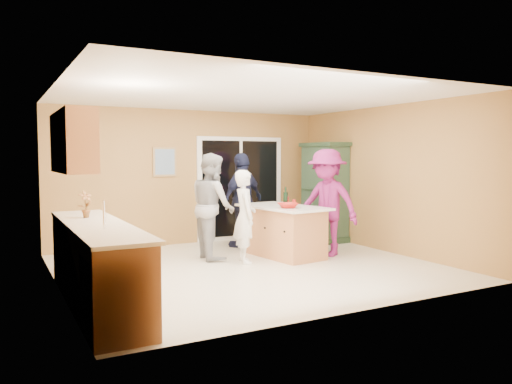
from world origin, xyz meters
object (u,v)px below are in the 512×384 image
green_hutch (325,193)px  woman_magenta (327,203)px  woman_white (245,216)px  woman_grey (213,206)px  woman_navy (243,200)px  kitchen_island (283,232)px

green_hutch → woman_magenta: 1.58m
woman_white → woman_grey: woman_grey is taller
woman_navy → woman_magenta: size_ratio=0.97×
woman_grey → woman_magenta: size_ratio=0.96×
woman_white → woman_grey: bearing=42.9°
woman_magenta → woman_grey: bearing=-134.2°
green_hutch → woman_magenta: (-0.90, -1.31, -0.05)m
kitchen_island → green_hutch: size_ratio=0.88×
woman_grey → woman_magenta: woman_magenta is taller
woman_white → woman_navy: (0.60, 1.28, 0.14)m
woman_grey → woman_navy: size_ratio=0.99×
kitchen_island → woman_magenta: 0.92m
green_hutch → woman_grey: bearing=-167.5°
green_hutch → woman_navy: (-1.80, 0.12, -0.08)m
woman_navy → woman_white: bearing=41.0°
kitchen_island → woman_magenta: (0.69, -0.31, 0.51)m
woman_grey → woman_navy: bearing=-48.0°
kitchen_island → woman_grey: (-1.13, 0.39, 0.48)m
green_hutch → woman_navy: 1.80m
green_hutch → woman_white: size_ratio=1.33×
woman_white → kitchen_island: bearing=-65.4°
woman_magenta → kitchen_island: bearing=-137.4°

